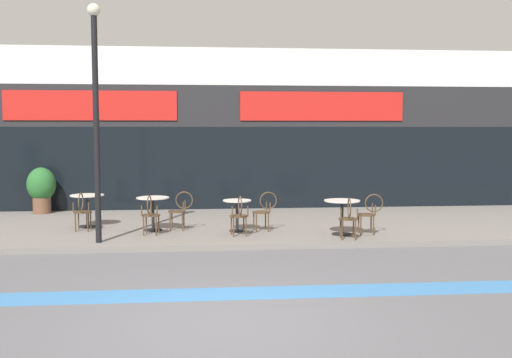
{
  "coord_description": "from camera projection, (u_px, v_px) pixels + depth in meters",
  "views": [
    {
      "loc": [
        -0.27,
        -7.43,
        2.47
      ],
      "look_at": [
        1.0,
        6.09,
        1.32
      ],
      "focal_mm": 42.0,
      "sensor_mm": 36.0,
      "label": 1
    }
  ],
  "objects": [
    {
      "name": "ground_plane",
      "position": [
        222.0,
        323.0,
        7.6
      ],
      "size": [
        120.0,
        120.0,
        0.0
      ],
      "primitive_type": "plane",
      "color": "#5B5B60"
    },
    {
      "name": "cafe_chair_3_side",
      "position": [
        370.0,
        211.0,
        13.28
      ],
      "size": [
        0.59,
        0.44,
        0.9
      ],
      "rotation": [
        0.0,
        0.0,
        3.05
      ],
      "color": "#4C3823",
      "rests_on": "sidewalk_slab"
    },
    {
      "name": "cafe_chair_2_side",
      "position": [
        264.0,
        209.0,
        13.72
      ],
      "size": [
        0.6,
        0.45,
        0.9
      ],
      "rotation": [
        0.0,
        0.0,
        3.27
      ],
      "color": "#4C3823",
      "rests_on": "sidewalk_slab"
    },
    {
      "name": "bistro_table_0",
      "position": [
        87.0,
        204.0,
        14.27
      ],
      "size": [
        0.79,
        0.79,
        0.77
      ],
      "color": "black",
      "rests_on": "sidewalk_slab"
    },
    {
      "name": "cafe_chair_0_near",
      "position": [
        82.0,
        209.0,
        13.66
      ],
      "size": [
        0.42,
        0.58,
        0.9
      ],
      "rotation": [
        0.0,
        0.0,
        1.52
      ],
      "color": "#4C3823",
      "rests_on": "sidewalk_slab"
    },
    {
      "name": "cafe_chair_1_near",
      "position": [
        150.0,
        212.0,
        13.15
      ],
      "size": [
        0.45,
        0.6,
        0.9
      ],
      "rotation": [
        0.0,
        0.0,
        1.44
      ],
      "color": "#4C3823",
      "rests_on": "sidewalk_slab"
    },
    {
      "name": "lamp_post",
      "position": [
        96.0,
        105.0,
        12.12
      ],
      "size": [
        0.26,
        0.26,
        4.84
      ],
      "color": "black",
      "rests_on": "sidewalk_slab"
    },
    {
      "name": "bistro_table_2",
      "position": [
        237.0,
        209.0,
        13.65
      ],
      "size": [
        0.65,
        0.65,
        0.72
      ],
      "color": "black",
      "rests_on": "sidewalk_slab"
    },
    {
      "name": "cafe_chair_3_near",
      "position": [
        349.0,
        216.0,
        12.61
      ],
      "size": [
        0.44,
        0.59,
        0.9
      ],
      "rotation": [
        0.0,
        0.0,
        1.46
      ],
      "color": "#4C3823",
      "rests_on": "sidewalk_slab"
    },
    {
      "name": "planter_pot",
      "position": [
        41.0,
        188.0,
        16.56
      ],
      "size": [
        0.78,
        0.78,
        1.28
      ],
      "color": "brown",
      "rests_on": "sidewalk_slab"
    },
    {
      "name": "sidewalk_slab",
      "position": [
        211.0,
        226.0,
        14.79
      ],
      "size": [
        40.0,
        5.5,
        0.12
      ],
      "primitive_type": "cube",
      "color": "slate",
      "rests_on": "ground"
    },
    {
      "name": "bistro_table_1",
      "position": [
        153.0,
        207.0,
        13.77
      ],
      "size": [
        0.75,
        0.75,
        0.77
      ],
      "color": "black",
      "rests_on": "sidewalk_slab"
    },
    {
      "name": "cafe_chair_2_near",
      "position": [
        239.0,
        213.0,
        13.03
      ],
      "size": [
        0.44,
        0.59,
        0.9
      ],
      "rotation": [
        0.0,
        0.0,
        1.69
      ],
      "color": "#4C3823",
      "rests_on": "sidewalk_slab"
    },
    {
      "name": "bike_lane_stripe",
      "position": [
        219.0,
        294.0,
        8.94
      ],
      "size": [
        36.0,
        0.7,
        0.01
      ],
      "primitive_type": "cube",
      "color": "#3D7AB7",
      "rests_on": "ground"
    },
    {
      "name": "storefront_facade",
      "position": [
        208.0,
        131.0,
        19.27
      ],
      "size": [
        40.0,
        4.06,
        4.79
      ],
      "color": "silver",
      "rests_on": "ground"
    },
    {
      "name": "cafe_chair_1_side",
      "position": [
        180.0,
        208.0,
        13.83
      ],
      "size": [
        0.59,
        0.44,
        0.9
      ],
      "rotation": [
        0.0,
        0.0,
        3.04
      ],
      "color": "#4C3823",
      "rests_on": "sidewalk_slab"
    },
    {
      "name": "bistro_table_3",
      "position": [
        342.0,
        210.0,
        13.23
      ],
      "size": [
        0.79,
        0.79,
        0.77
      ],
      "color": "black",
      "rests_on": "sidewalk_slab"
    }
  ]
}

